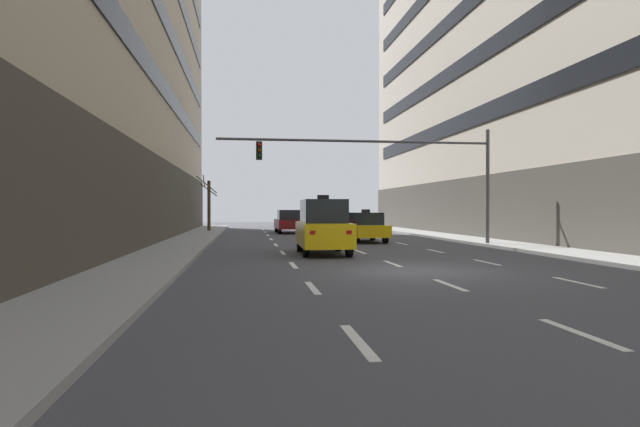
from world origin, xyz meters
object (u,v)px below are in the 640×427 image
(taxi_driving_0, at_px, (365,227))
(taxi_driving_1, at_px, (323,227))
(street_tree_0, at_px, (209,204))
(car_driving_2, at_px, (289,222))
(traffic_signal_0, at_px, (396,162))

(taxi_driving_0, bearing_deg, taxi_driving_1, -114.42)
(street_tree_0, bearing_deg, car_driving_2, -17.80)
(taxi_driving_1, height_order, car_driving_2, taxi_driving_1)
(taxi_driving_0, bearing_deg, traffic_signal_0, -81.02)
(taxi_driving_0, bearing_deg, car_driving_2, 105.81)
(car_driving_2, bearing_deg, street_tree_0, 162.20)
(car_driving_2, bearing_deg, traffic_signal_0, -75.91)
(car_driving_2, relative_size, traffic_signal_0, 0.36)
(car_driving_2, height_order, street_tree_0, street_tree_0)
(taxi_driving_0, xyz_separation_m, car_driving_2, (-3.26, 11.50, 0.06))
(traffic_signal_0, relative_size, street_tree_0, 3.04)
(street_tree_0, bearing_deg, taxi_driving_1, -74.30)
(taxi_driving_1, relative_size, car_driving_2, 0.97)
(car_driving_2, distance_m, street_tree_0, 6.55)
(traffic_signal_0, bearing_deg, taxi_driving_1, -138.48)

